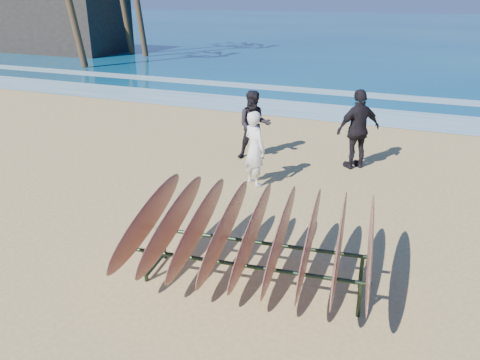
% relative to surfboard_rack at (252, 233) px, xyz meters
% --- Properties ---
extents(ground, '(120.00, 120.00, 0.00)m').
position_rel_surfboard_rack_xyz_m(ground, '(-0.78, 0.62, -0.83)').
color(ground, tan).
rests_on(ground, ground).
extents(ocean, '(160.00, 160.00, 0.00)m').
position_rel_surfboard_rack_xyz_m(ocean, '(-0.78, 55.62, -0.82)').
color(ocean, navy).
rests_on(ocean, ground).
extents(foam_near, '(160.00, 160.00, 0.00)m').
position_rel_surfboard_rack_xyz_m(foam_near, '(-0.78, 10.62, -0.82)').
color(foam_near, white).
rests_on(foam_near, ground).
extents(foam_far, '(160.00, 160.00, 0.00)m').
position_rel_surfboard_rack_xyz_m(foam_far, '(-0.78, 14.12, -0.82)').
color(foam_far, white).
rests_on(foam_far, ground).
extents(surfboard_rack, '(3.45, 2.85, 1.29)m').
position_rel_surfboard_rack_xyz_m(surfboard_rack, '(0.00, 0.00, 0.00)').
color(surfboard_rack, black).
rests_on(surfboard_rack, ground).
extents(person_white, '(0.70, 0.64, 1.61)m').
position_rel_surfboard_rack_xyz_m(person_white, '(-1.32, 3.50, -0.02)').
color(person_white, white).
rests_on(person_white, ground).
extents(person_dark_a, '(1.02, 0.92, 1.69)m').
position_rel_surfboard_rack_xyz_m(person_dark_a, '(-1.95, 5.10, 0.02)').
color(person_dark_a, black).
rests_on(person_dark_a, ground).
extents(person_dark_b, '(1.11, 1.07, 1.86)m').
position_rel_surfboard_rack_xyz_m(person_dark_b, '(0.50, 5.41, 0.10)').
color(person_dark_b, black).
rests_on(person_dark_b, ground).
extents(building, '(8.28, 4.60, 3.68)m').
position_rel_surfboard_rack_xyz_m(building, '(-22.38, 21.23, 1.01)').
color(building, '#2D2823').
rests_on(building, ground).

